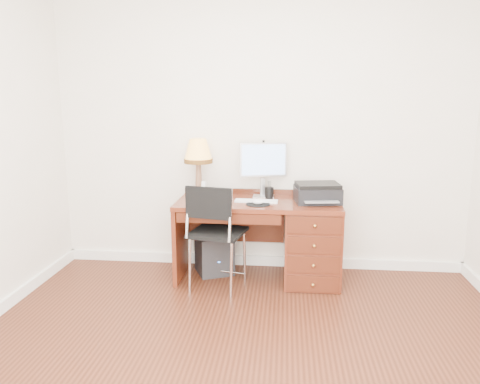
# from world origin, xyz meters

# --- Properties ---
(ground) EXTENTS (4.00, 4.00, 0.00)m
(ground) POSITION_xyz_m (0.00, 0.00, 0.00)
(ground) COLOR #37170C
(ground) RESTS_ON ground
(room_shell) EXTENTS (4.00, 4.00, 4.00)m
(room_shell) POSITION_xyz_m (0.00, 0.63, 0.05)
(room_shell) COLOR white
(room_shell) RESTS_ON ground
(desk) EXTENTS (1.50, 0.67, 0.75)m
(desk) POSITION_xyz_m (0.32, 1.40, 0.41)
(desk) COLOR #602414
(desk) RESTS_ON ground
(monitor) EXTENTS (0.45, 0.20, 0.52)m
(monitor) POSITION_xyz_m (0.04, 1.60, 1.08)
(monitor) COLOR silver
(monitor) RESTS_ON desk
(keyboard) EXTENTS (0.40, 0.13, 0.01)m
(keyboard) POSITION_xyz_m (-0.02, 1.37, 0.76)
(keyboard) COLOR white
(keyboard) RESTS_ON desk
(mouse_pad) EXTENTS (0.22, 0.22, 0.04)m
(mouse_pad) POSITION_xyz_m (0.01, 1.26, 0.76)
(mouse_pad) COLOR black
(mouse_pad) RESTS_ON desk
(printer) EXTENTS (0.44, 0.36, 0.18)m
(printer) POSITION_xyz_m (0.54, 1.41, 0.84)
(printer) COLOR black
(printer) RESTS_ON desk
(leg_lamp) EXTENTS (0.27, 0.27, 0.55)m
(leg_lamp) POSITION_xyz_m (-0.58, 1.52, 1.16)
(leg_lamp) COLOR black
(leg_lamp) RESTS_ON desk
(phone) EXTENTS (0.10, 0.10, 0.17)m
(phone) POSITION_xyz_m (-0.51, 1.43, 0.80)
(phone) COLOR white
(phone) RESTS_ON desk
(pen_cup) EXTENTS (0.08, 0.08, 0.10)m
(pen_cup) POSITION_xyz_m (0.09, 1.53, 0.80)
(pen_cup) COLOR black
(pen_cup) RESTS_ON desk
(chair) EXTENTS (0.53, 0.54, 0.96)m
(chair) POSITION_xyz_m (-0.35, 1.10, 0.58)
(chair) COLOR black
(chair) RESTS_ON ground
(equipment_box) EXTENTS (0.43, 0.43, 0.38)m
(equipment_box) POSITION_xyz_m (-0.43, 1.50, 0.19)
(equipment_box) COLOR black
(equipment_box) RESTS_ON ground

